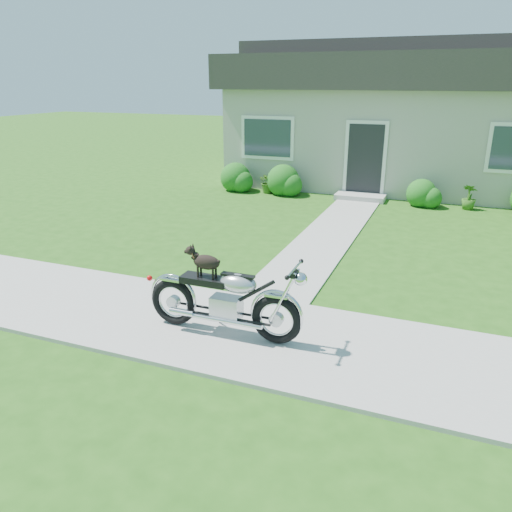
# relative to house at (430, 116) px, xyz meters

# --- Properties ---
(ground) EXTENTS (80.00, 80.00, 0.00)m
(ground) POSITION_rel_house_xyz_m (0.00, -11.99, -2.16)
(ground) COLOR #235114
(ground) RESTS_ON ground
(sidewalk) EXTENTS (24.00, 2.20, 0.04)m
(sidewalk) POSITION_rel_house_xyz_m (0.00, -11.99, -2.14)
(sidewalk) COLOR #9E9B93
(sidewalk) RESTS_ON ground
(walkway) EXTENTS (1.20, 8.00, 0.03)m
(walkway) POSITION_rel_house_xyz_m (-1.50, -6.99, -2.14)
(walkway) COLOR #9E9B93
(walkway) RESTS_ON ground
(house) EXTENTS (12.60, 7.03, 4.50)m
(house) POSITION_rel_house_xyz_m (0.00, 0.00, 0.00)
(house) COLOR #B4B1A3
(house) RESTS_ON ground
(shrub_row) EXTENTS (10.59, 1.05, 1.05)m
(shrub_row) POSITION_rel_house_xyz_m (-0.13, -3.49, -1.75)
(shrub_row) COLOR #1C5D18
(shrub_row) RESTS_ON ground
(potted_plant_left) EXTENTS (0.79, 0.81, 0.69)m
(potted_plant_left) POSITION_rel_house_xyz_m (-4.30, -3.44, -1.81)
(potted_plant_left) COLOR #2F5917
(potted_plant_left) RESTS_ON ground
(potted_plant_right) EXTENTS (0.48, 0.48, 0.67)m
(potted_plant_right) POSITION_rel_house_xyz_m (1.38, -3.44, -1.82)
(potted_plant_right) COLOR #31631B
(potted_plant_right) RESTS_ON ground
(motorcycle_with_dog) EXTENTS (2.22, 0.60, 1.18)m
(motorcycle_with_dog) POSITION_rel_house_xyz_m (-1.68, -12.19, -1.60)
(motorcycle_with_dog) COLOR black
(motorcycle_with_dog) RESTS_ON sidewalk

